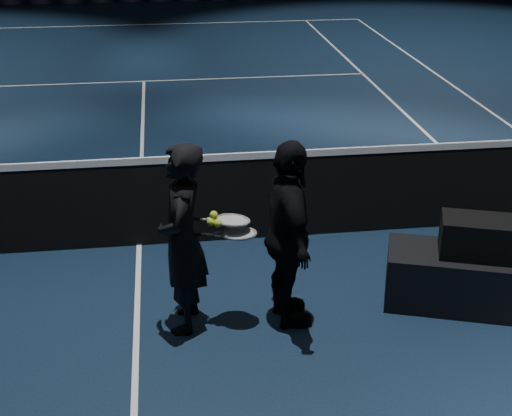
{
  "coord_description": "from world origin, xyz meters",
  "views": [
    {
      "loc": [
        0.33,
        -6.52,
        3.43
      ],
      "look_at": [
        1.0,
        -1.5,
        1.05
      ],
      "focal_mm": 50.0,
      "sensor_mm": 36.0,
      "label": 1
    }
  ],
  "objects_px": {
    "racket_bag": "(492,238)",
    "player_b": "(289,236)",
    "racket_lower": "(239,233)",
    "tennis_balls": "(214,220)",
    "player_a": "(183,239)",
    "player_bench": "(485,281)",
    "racket_upper": "(232,220)"
  },
  "relations": [
    {
      "from": "racket_upper",
      "to": "tennis_balls",
      "type": "relative_size",
      "value": 5.67
    },
    {
      "from": "racket_bag",
      "to": "tennis_balls",
      "type": "bearing_deg",
      "value": -162.67
    },
    {
      "from": "racket_upper",
      "to": "tennis_balls",
      "type": "bearing_deg",
      "value": -170.43
    },
    {
      "from": "racket_bag",
      "to": "racket_lower",
      "type": "height_order",
      "value": "racket_lower"
    },
    {
      "from": "racket_bag",
      "to": "tennis_balls",
      "type": "distance_m",
      "value": 2.34
    },
    {
      "from": "racket_upper",
      "to": "tennis_balls",
      "type": "height_order",
      "value": "tennis_balls"
    },
    {
      "from": "player_bench",
      "to": "racket_bag",
      "type": "height_order",
      "value": "racket_bag"
    },
    {
      "from": "racket_bag",
      "to": "tennis_balls",
      "type": "relative_size",
      "value": 6.98
    },
    {
      "from": "player_b",
      "to": "tennis_balls",
      "type": "bearing_deg",
      "value": 80.57
    },
    {
      "from": "racket_bag",
      "to": "racket_lower",
      "type": "bearing_deg",
      "value": -162.33
    },
    {
      "from": "racket_bag",
      "to": "racket_lower",
      "type": "xyz_separation_m",
      "value": [
        -2.12,
        0.04,
        0.17
      ]
    },
    {
      "from": "player_bench",
      "to": "racket_bag",
      "type": "xyz_separation_m",
      "value": [
        0.0,
        0.0,
        0.42
      ]
    },
    {
      "from": "player_b",
      "to": "tennis_balls",
      "type": "xyz_separation_m",
      "value": [
        -0.59,
        0.04,
        0.16
      ]
    },
    {
      "from": "player_b",
      "to": "racket_lower",
      "type": "xyz_separation_m",
      "value": [
        -0.4,
        0.03,
        0.04
      ]
    },
    {
      "from": "racket_bag",
      "to": "player_b",
      "type": "relative_size",
      "value": 0.52
    },
    {
      "from": "player_a",
      "to": "player_bench",
      "type": "bearing_deg",
      "value": 97.24
    },
    {
      "from": "player_a",
      "to": "racket_bag",
      "type": "bearing_deg",
      "value": 97.24
    },
    {
      "from": "racket_upper",
      "to": "player_b",
      "type": "bearing_deg",
      "value": -9.08
    },
    {
      "from": "tennis_balls",
      "to": "player_a",
      "type": "bearing_deg",
      "value": 177.46
    },
    {
      "from": "racket_bag",
      "to": "player_a",
      "type": "xyz_separation_m",
      "value": [
        -2.57,
        0.07,
        0.13
      ]
    },
    {
      "from": "racket_bag",
      "to": "player_a",
      "type": "height_order",
      "value": "player_a"
    },
    {
      "from": "player_bench",
      "to": "tennis_balls",
      "type": "xyz_separation_m",
      "value": [
        -2.32,
        0.06,
        0.71
      ]
    },
    {
      "from": "racket_upper",
      "to": "tennis_balls",
      "type": "distance_m",
      "value": 0.15
    },
    {
      "from": "player_bench",
      "to": "racket_upper",
      "type": "height_order",
      "value": "racket_upper"
    },
    {
      "from": "player_b",
      "to": "player_bench",
      "type": "bearing_deg",
      "value": -95.87
    },
    {
      "from": "racket_lower",
      "to": "player_b",
      "type": "bearing_deg",
      "value": 0.0
    },
    {
      "from": "racket_upper",
      "to": "player_a",
      "type": "bearing_deg",
      "value": -178.29
    },
    {
      "from": "player_a",
      "to": "tennis_balls",
      "type": "xyz_separation_m",
      "value": [
        0.25,
        -0.01,
        0.16
      ]
    },
    {
      "from": "racket_bag",
      "to": "tennis_balls",
      "type": "height_order",
      "value": "tennis_balls"
    },
    {
      "from": "racket_lower",
      "to": "tennis_balls",
      "type": "xyz_separation_m",
      "value": [
        -0.19,
        0.02,
        0.12
      ]
    },
    {
      "from": "racket_upper",
      "to": "player_bench",
      "type": "bearing_deg",
      "value": -2.61
    },
    {
      "from": "player_bench",
      "to": "racket_lower",
      "type": "height_order",
      "value": "racket_lower"
    }
  ]
}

